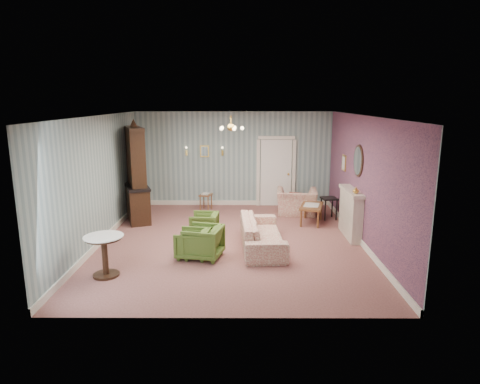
{
  "coord_description": "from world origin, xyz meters",
  "views": [
    {
      "loc": [
        0.24,
        -9.28,
        3.25
      ],
      "look_at": [
        0.2,
        0.4,
        1.1
      ],
      "focal_mm": 31.24,
      "sensor_mm": 36.0,
      "label": 1
    }
  ],
  "objects_px": {
    "dresser": "(135,171)",
    "wingback_chair": "(297,198)",
    "sofa_chintz": "(262,229)",
    "olive_chair_c": "(204,224)",
    "side_table_black": "(329,208)",
    "fireplace": "(351,213)",
    "coffee_table": "(311,214)",
    "pedestal_table": "(105,256)",
    "olive_chair_b": "(193,242)",
    "olive_chair_a": "(203,240)"
  },
  "relations": [
    {
      "from": "olive_chair_a",
      "to": "olive_chair_c",
      "type": "xyz_separation_m",
      "value": [
        -0.1,
        1.38,
        -0.05
      ]
    },
    {
      "from": "olive_chair_a",
      "to": "fireplace",
      "type": "xyz_separation_m",
      "value": [
        3.42,
        1.41,
        0.2
      ]
    },
    {
      "from": "fireplace",
      "to": "coffee_table",
      "type": "height_order",
      "value": "fireplace"
    },
    {
      "from": "wingback_chair",
      "to": "pedestal_table",
      "type": "bearing_deg",
      "value": 52.31
    },
    {
      "from": "wingback_chair",
      "to": "side_table_black",
      "type": "height_order",
      "value": "wingback_chair"
    },
    {
      "from": "olive_chair_b",
      "to": "sofa_chintz",
      "type": "height_order",
      "value": "sofa_chintz"
    },
    {
      "from": "sofa_chintz",
      "to": "coffee_table",
      "type": "xyz_separation_m",
      "value": [
        1.41,
        1.9,
        -0.19
      ]
    },
    {
      "from": "dresser",
      "to": "olive_chair_b",
      "type": "bearing_deg",
      "value": -78.09
    },
    {
      "from": "olive_chair_a",
      "to": "fireplace",
      "type": "distance_m",
      "value": 3.71
    },
    {
      "from": "coffee_table",
      "to": "olive_chair_b",
      "type": "bearing_deg",
      "value": -139.01
    },
    {
      "from": "dresser",
      "to": "pedestal_table",
      "type": "height_order",
      "value": "dresser"
    },
    {
      "from": "fireplace",
      "to": "dresser",
      "type": "bearing_deg",
      "value": 164.94
    },
    {
      "from": "sofa_chintz",
      "to": "dresser",
      "type": "xyz_separation_m",
      "value": [
        -3.35,
        2.26,
        0.91
      ]
    },
    {
      "from": "olive_chair_b",
      "to": "pedestal_table",
      "type": "distance_m",
      "value": 1.8
    },
    {
      "from": "olive_chair_b",
      "to": "coffee_table",
      "type": "bearing_deg",
      "value": 139.87
    },
    {
      "from": "olive_chair_a",
      "to": "coffee_table",
      "type": "bearing_deg",
      "value": 147.29
    },
    {
      "from": "wingback_chair",
      "to": "dresser",
      "type": "xyz_separation_m",
      "value": [
        -4.48,
        -0.52,
        0.86
      ]
    },
    {
      "from": "sofa_chintz",
      "to": "pedestal_table",
      "type": "height_order",
      "value": "sofa_chintz"
    },
    {
      "from": "olive_chair_b",
      "to": "fireplace",
      "type": "distance_m",
      "value": 3.92
    },
    {
      "from": "olive_chair_a",
      "to": "wingback_chair",
      "type": "bearing_deg",
      "value": 158.93
    },
    {
      "from": "olive_chair_b",
      "to": "sofa_chintz",
      "type": "relative_size",
      "value": 0.29
    },
    {
      "from": "wingback_chair",
      "to": "olive_chair_a",
      "type": "bearing_deg",
      "value": 60.9
    },
    {
      "from": "sofa_chintz",
      "to": "pedestal_table",
      "type": "relative_size",
      "value": 2.83
    },
    {
      "from": "olive_chair_c",
      "to": "coffee_table",
      "type": "height_order",
      "value": "olive_chair_c"
    },
    {
      "from": "olive_chair_c",
      "to": "pedestal_table",
      "type": "xyz_separation_m",
      "value": [
        -1.65,
        -2.31,
        0.07
      ]
    },
    {
      "from": "dresser",
      "to": "wingback_chair",
      "type": "bearing_deg",
      "value": -14.27
    },
    {
      "from": "coffee_table",
      "to": "olive_chair_a",
      "type": "bearing_deg",
      "value": -136.58
    },
    {
      "from": "olive_chair_a",
      "to": "olive_chair_b",
      "type": "xyz_separation_m",
      "value": [
        -0.23,
        0.01,
        -0.05
      ]
    },
    {
      "from": "dresser",
      "to": "coffee_table",
      "type": "relative_size",
      "value": 2.75
    },
    {
      "from": "olive_chair_c",
      "to": "sofa_chintz",
      "type": "height_order",
      "value": "sofa_chintz"
    },
    {
      "from": "olive_chair_b",
      "to": "pedestal_table",
      "type": "height_order",
      "value": "pedestal_table"
    },
    {
      "from": "olive_chair_c",
      "to": "fireplace",
      "type": "distance_m",
      "value": 3.53
    },
    {
      "from": "olive_chair_c",
      "to": "olive_chair_a",
      "type": "bearing_deg",
      "value": 8.9
    },
    {
      "from": "sofa_chintz",
      "to": "wingback_chair",
      "type": "distance_m",
      "value": 3.01
    },
    {
      "from": "coffee_table",
      "to": "fireplace",
      "type": "bearing_deg",
      "value": -56.05
    },
    {
      "from": "coffee_table",
      "to": "pedestal_table",
      "type": "distance_m",
      "value": 5.62
    },
    {
      "from": "fireplace",
      "to": "coffee_table",
      "type": "relative_size",
      "value": 1.43
    },
    {
      "from": "olive_chair_b",
      "to": "side_table_black",
      "type": "bearing_deg",
      "value": 138.94
    },
    {
      "from": "pedestal_table",
      "to": "dresser",
      "type": "bearing_deg",
      "value": 95.02
    },
    {
      "from": "olive_chair_c",
      "to": "sofa_chintz",
      "type": "relative_size",
      "value": 0.29
    },
    {
      "from": "coffee_table",
      "to": "dresser",
      "type": "bearing_deg",
      "value": 175.59
    },
    {
      "from": "fireplace",
      "to": "sofa_chintz",
      "type": "bearing_deg",
      "value": -160.18
    },
    {
      "from": "olive_chair_b",
      "to": "side_table_black",
      "type": "relative_size",
      "value": 1.08
    },
    {
      "from": "olive_chair_c",
      "to": "fireplace",
      "type": "height_order",
      "value": "fireplace"
    },
    {
      "from": "olive_chair_c",
      "to": "coffee_table",
      "type": "distance_m",
      "value": 3.0
    },
    {
      "from": "olive_chair_c",
      "to": "side_table_black",
      "type": "bearing_deg",
      "value": 119.5
    },
    {
      "from": "olive_chair_c",
      "to": "dresser",
      "type": "distance_m",
      "value": 2.7
    },
    {
      "from": "side_table_black",
      "to": "olive_chair_a",
      "type": "bearing_deg",
      "value": -137.9
    },
    {
      "from": "coffee_table",
      "to": "pedestal_table",
      "type": "bearing_deg",
      "value": -141.9
    },
    {
      "from": "wingback_chair",
      "to": "olive_chair_c",
      "type": "bearing_deg",
      "value": 45.23
    }
  ]
}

